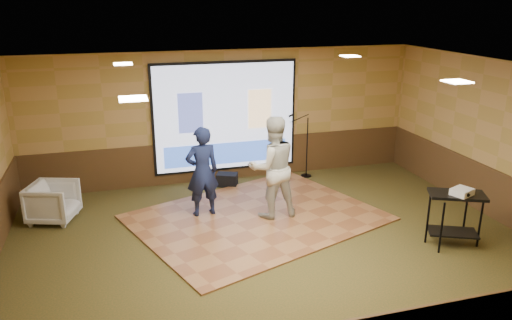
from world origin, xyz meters
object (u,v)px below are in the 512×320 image
object	(u,v)px
projector_screen	(226,118)
projector	(462,192)
player_left	(202,172)
mic_stand	(305,157)
banquet_chair	(53,202)
player_right	(273,167)
av_table	(455,209)
dance_floor	(257,218)
duffel_bag	(227,180)

from	to	relation	value
projector_screen	projector	world-z (taller)	projector_screen
projector_screen	player_left	xyz separation A→B (m)	(-0.90, -1.89, -0.56)
mic_stand	banquet_chair	xyz separation A→B (m)	(-5.51, -0.98, -0.12)
player_left	player_right	bearing A→B (deg)	155.35
player_right	av_table	bearing A→B (deg)	140.92
player_left	projector	bearing A→B (deg)	141.69
dance_floor	av_table	xyz separation A→B (m)	(2.94, -1.97, 0.65)
player_right	dance_floor	bearing A→B (deg)	-3.28
projector_screen	player_right	distance (m)	2.39
projector	duffel_bag	size ratio (longest dim) A/B	0.73
dance_floor	duffel_bag	xyz separation A→B (m)	(-0.15, 1.89, 0.13)
av_table	duffel_bag	size ratio (longest dim) A/B	2.08
av_table	banquet_chair	xyz separation A→B (m)	(-6.69, 2.98, -0.29)
mic_stand	banquet_chair	world-z (taller)	mic_stand
mic_stand	player_left	bearing A→B (deg)	-155.29
player_left	mic_stand	size ratio (longest dim) A/B	1.14
player_right	mic_stand	bearing A→B (deg)	-128.33
player_left	mic_stand	distance (m)	3.17
projector_screen	mic_stand	distance (m)	2.10
player_right	player_left	bearing A→B (deg)	-20.77
dance_floor	player_left	size ratio (longest dim) A/B	2.51
mic_stand	duffel_bag	world-z (taller)	mic_stand
projector_screen	player_right	xyz separation A→B (m)	(0.37, -2.32, -0.45)
player_left	banquet_chair	xyz separation A→B (m)	(-2.79, 0.58, -0.54)
projector	banquet_chair	world-z (taller)	projector
projector_screen	player_left	world-z (taller)	projector_screen
dance_floor	banquet_chair	bearing A→B (deg)	165.07
mic_stand	banquet_chair	size ratio (longest dim) A/B	1.87
player_left	duffel_bag	bearing A→B (deg)	-125.07
projector_screen	mic_stand	bearing A→B (deg)	-10.14
dance_floor	duffel_bag	size ratio (longest dim) A/B	9.66
mic_stand	duffel_bag	size ratio (longest dim) A/B	3.38
av_table	projector_screen	bearing A→B (deg)	125.00
banquet_chair	duffel_bag	size ratio (longest dim) A/B	1.81
mic_stand	player_right	bearing A→B (deg)	-131.21
player_left	mic_stand	xyz separation A→B (m)	(2.72, 1.56, -0.42)
duffel_bag	av_table	bearing A→B (deg)	-51.41
projector_screen	banquet_chair	world-z (taller)	projector_screen
av_table	dance_floor	bearing A→B (deg)	146.08
av_table	mic_stand	bearing A→B (deg)	106.57
banquet_chair	projector	bearing A→B (deg)	-95.56
projector_screen	av_table	xyz separation A→B (m)	(3.00, -4.28, -0.81)
projector_screen	duffel_bag	world-z (taller)	projector_screen
projector	projector_screen	bearing A→B (deg)	102.33
banquet_chair	duffel_bag	xyz separation A→B (m)	(3.60, 0.89, -0.23)
dance_floor	mic_stand	xyz separation A→B (m)	(1.76, 1.98, 0.48)
dance_floor	banquet_chair	distance (m)	3.90
projector	banquet_chair	size ratio (longest dim) A/B	0.40
projector_screen	mic_stand	size ratio (longest dim) A/B	2.14
player_right	projector	size ratio (longest dim) A/B	5.95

